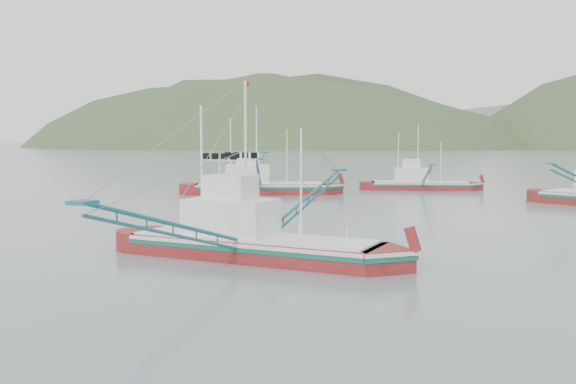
% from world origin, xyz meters
% --- Properties ---
extents(ground, '(1200.00, 1200.00, 0.00)m').
position_xyz_m(ground, '(0.00, 0.00, 0.00)').
color(ground, slate).
rests_on(ground, ground).
extents(main_boat, '(13.60, 24.54, 9.93)m').
position_xyz_m(main_boat, '(-0.50, 2.27, 1.42)').
color(main_boat, maroon).
rests_on(main_boat, ground).
extents(bg_boat_left, '(14.89, 24.71, 10.57)m').
position_xyz_m(bg_boat_left, '(-17.29, 36.53, 2.16)').
color(bg_boat_left, maroon).
rests_on(bg_boat_left, ground).
extents(bg_boat_far, '(11.98, 20.38, 8.51)m').
position_xyz_m(bg_boat_far, '(-2.35, 49.61, 1.66)').
color(bg_boat_far, maroon).
rests_on(bg_boat_far, ground).
extents(headland_left, '(448.00, 308.00, 210.00)m').
position_xyz_m(headland_left, '(-180.00, 360.00, 0.00)').
color(headland_left, '#364D27').
rests_on(headland_left, ground).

